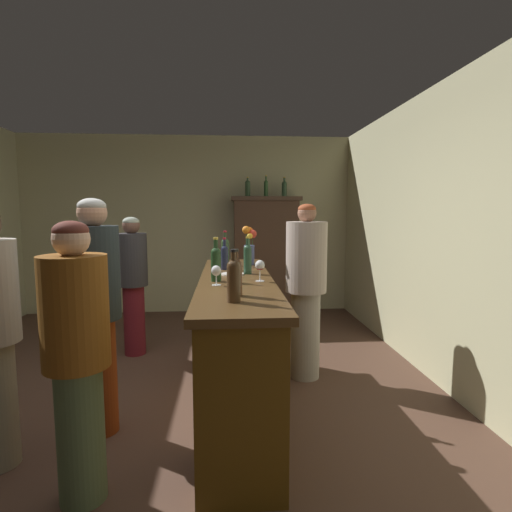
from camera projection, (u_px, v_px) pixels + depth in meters
name	position (u px, v px, depth m)	size (l,w,h in m)	color
floor	(151.00, 417.00, 3.12)	(8.66, 8.66, 0.00)	#51362A
wall_back	(189.00, 225.00, 6.33)	(5.16, 0.12, 2.75)	#C0BB91
wall_right	(479.00, 239.00, 3.15)	(0.12, 6.78, 2.75)	#BFBB8E
bar_counter	(236.00, 343.00, 3.22)	(0.57, 2.43, 1.07)	#51360E
display_cabinet	(266.00, 254.00, 6.16)	(1.04, 0.44, 1.81)	#483023
wine_bottle_pinot	(216.00, 262.00, 3.00)	(0.08, 0.08, 0.33)	#213F1F
wine_bottle_riesling	(234.00, 278.00, 2.31)	(0.08, 0.08, 0.31)	#47311D
wine_bottle_syrah	(225.00, 256.00, 3.60)	(0.06, 0.06, 0.29)	#20253E
wine_bottle_merlot	(248.00, 257.00, 3.36)	(0.07, 0.07, 0.31)	#264630
wine_bottle_malbec	(236.00, 275.00, 2.48)	(0.08, 0.08, 0.29)	#4B2D19
wine_bottle_rose	(225.00, 250.00, 3.89)	(0.08, 0.08, 0.34)	#2D4726
wine_glass_front	(223.00, 257.00, 3.74)	(0.07, 0.07, 0.13)	white
wine_glass_mid	(260.00, 266.00, 3.00)	(0.07, 0.07, 0.16)	white
wine_glass_rear	(216.00, 271.00, 2.83)	(0.07, 0.07, 0.14)	white
flower_arrangement	(249.00, 245.00, 3.91)	(0.14, 0.13, 0.38)	#3D4874
cheese_plate	(233.00, 274.00, 3.32)	(0.19, 0.19, 0.01)	white
display_bottle_left	(248.00, 188.00, 6.02)	(0.08, 0.08, 0.29)	#2F492D
display_bottle_midleft	(266.00, 187.00, 6.04)	(0.06, 0.06, 0.32)	#2A5127
display_bottle_center	(284.00, 188.00, 6.07)	(0.08, 0.08, 0.30)	#304C32
patron_redhead	(77.00, 352.00, 2.14)	(0.35, 0.35, 1.55)	#4F6244
patron_tall	(133.00, 279.00, 4.42)	(0.32, 0.32, 1.53)	maroon
patron_near_entrance	(96.00, 306.00, 2.82)	(0.34, 0.34, 1.68)	#8D3916
bartender	(306.00, 285.00, 3.78)	(0.38, 0.38, 1.66)	gray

